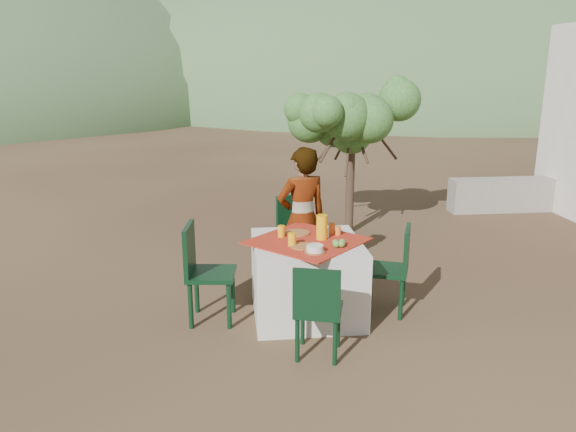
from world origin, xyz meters
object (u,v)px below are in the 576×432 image
object	(u,v)px
chair_far	(299,233)
chair_left	(203,268)
juice_pitcher	(322,227)
chair_near	(318,307)
chair_right	(394,266)
table	(307,278)
person	(302,219)
shrub_tree	(355,127)

from	to	relation	value
chair_far	chair_left	distance (m)	1.46
juice_pitcher	chair_near	bearing A→B (deg)	-101.33
chair_right	chair_left	bearing A→B (deg)	-69.49
table	person	size ratio (longest dim) A/B	0.84
chair_left	chair_right	distance (m)	1.85
chair_far	shrub_tree	xyz separation A→B (m)	(1.01, 1.75, 1.00)
table	chair_near	bearing A→B (deg)	-92.23
chair_near	chair_left	bearing A→B (deg)	-25.41
table	chair_far	distance (m)	1.00
shrub_tree	chair_left	bearing A→B (deg)	-126.70
chair_left	table	bearing A→B (deg)	-82.14
chair_far	chair_near	world-z (taller)	chair_far
chair_right	juice_pitcher	bearing A→B (deg)	-74.58
shrub_tree	juice_pitcher	size ratio (longest dim) A/B	8.19
chair_near	chair_left	xyz separation A→B (m)	(-0.96, 0.84, 0.07)
juice_pitcher	person	bearing A→B (deg)	98.34
chair_far	juice_pitcher	xyz separation A→B (m)	(0.10, -0.96, 0.35)
chair_far	person	bearing A→B (deg)	-112.35
chair_far	juice_pitcher	distance (m)	1.03
shrub_tree	juice_pitcher	world-z (taller)	shrub_tree
chair_right	shrub_tree	bearing A→B (deg)	-163.24
chair_right	person	world-z (taller)	person
chair_far	shrub_tree	bearing A→B (deg)	38.18
table	shrub_tree	distance (m)	3.15
person	chair_near	bearing A→B (deg)	69.72
chair_near	person	xyz separation A→B (m)	(0.08, 1.57, 0.32)
chair_far	chair_right	xyz separation A→B (m)	(0.81, -1.03, -0.04)
chair_left	juice_pitcher	world-z (taller)	juice_pitcher
person	table	bearing A→B (deg)	68.91
shrub_tree	juice_pitcher	distance (m)	2.93
table	person	xyz separation A→B (m)	(0.05, 0.70, 0.40)
chair_left	juice_pitcher	size ratio (longest dim) A/B	4.02
table	juice_pitcher	xyz separation A→B (m)	(0.14, 0.03, 0.50)
chair_far	chair_right	size ratio (longest dim) A/B	1.09
chair_left	chair_far	bearing A→B (deg)	-39.51
chair_right	person	xyz separation A→B (m)	(-0.81, 0.75, 0.29)
table	person	distance (m)	0.81
chair_left	person	world-z (taller)	person
table	juice_pitcher	bearing A→B (deg)	9.86
chair_near	juice_pitcher	xyz separation A→B (m)	(0.18, 0.89, 0.42)
table	juice_pitcher	world-z (taller)	juice_pitcher
table	shrub_tree	world-z (taller)	shrub_tree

